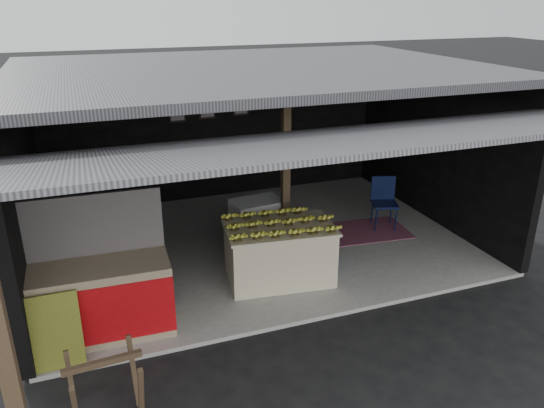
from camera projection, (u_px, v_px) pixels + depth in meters
name	position (u px, v px, depth m)	size (l,w,h in m)	color
ground	(316.00, 321.00, 7.02)	(80.00, 80.00, 0.00)	black
concrete_slab	(256.00, 242.00, 9.19)	(7.00, 5.00, 0.06)	gray
shophouse	(249.00, 121.00, 8.70)	(7.40, 7.29, 3.02)	black
banana_table	(279.00, 253.00, 7.79)	(1.67, 1.14, 0.86)	beige
banana_pile	(280.00, 221.00, 7.60)	(1.45, 0.87, 0.17)	gold
white_crate	(257.00, 226.00, 8.69)	(0.85, 0.63, 0.89)	white
neighbor_stall	(101.00, 296.00, 6.51)	(1.72, 0.82, 1.75)	#998466
green_signboard	(54.00, 332.00, 5.93)	(0.60, 0.04, 0.90)	black
sawhorse	(105.00, 383.00, 5.22)	(0.76, 0.70, 0.74)	#493624
water_barrel	(322.00, 250.00, 8.30)	(0.34, 0.34, 0.51)	navy
plastic_chair	(384.00, 198.00, 9.61)	(0.55, 0.55, 0.92)	#091134
magenta_rug	(365.00, 231.00, 9.56)	(1.50, 1.00, 0.01)	maroon
picture_frames	(209.00, 108.00, 10.53)	(1.62, 0.04, 0.46)	black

